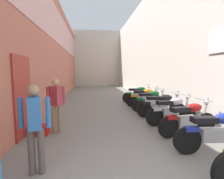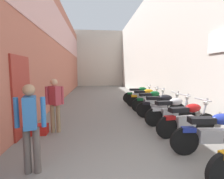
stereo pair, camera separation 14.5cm
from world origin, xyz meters
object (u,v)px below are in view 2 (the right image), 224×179
motorcycle_second (214,132)px  pedestrian_by_doorway (31,122)px  motorcycle_third (187,118)px  motorcycle_fifth (161,105)px  pedestrian_mid_alley (55,101)px  motorcycle_sixth (151,100)px  motorcycle_eighth (139,94)px  plastic_crate (40,129)px  motorcycle_fourth (171,110)px  motorcycle_seventh (145,97)px

motorcycle_second → pedestrian_by_doorway: bearing=-175.7°
motorcycle_third → motorcycle_fifth: (-0.00, 1.84, 0.00)m
motorcycle_fifth → pedestrian_mid_alley: size_ratio=1.17×
motorcycle_third → motorcycle_sixth: size_ratio=1.00×
motorcycle_eighth → pedestrian_by_doorway: size_ratio=1.18×
pedestrian_by_doorway → pedestrian_mid_alley: (-0.05, 2.00, 0.00)m
plastic_crate → motorcycle_second: bearing=-21.5°
motorcycle_fourth → motorcycle_sixth: same height
motorcycle_second → plastic_crate: bearing=158.5°
motorcycle_fifth → motorcycle_eighth: same height
motorcycle_third → motorcycle_fifth: bearing=90.0°
motorcycle_seventh → pedestrian_by_doorway: pedestrian_by_doorway is taller
motorcycle_third → pedestrian_by_doorway: 3.87m
motorcycle_eighth → motorcycle_third: bearing=-90.0°
motorcycle_second → motorcycle_seventh: bearing=90.0°
pedestrian_mid_alley → plastic_crate: (-0.42, -0.12, -0.78)m
motorcycle_third → pedestrian_by_doorway: (-3.62, -1.31, 0.42)m
motorcycle_sixth → pedestrian_mid_alley: 4.32m
plastic_crate → pedestrian_mid_alley: bearing=16.5°
motorcycle_second → pedestrian_mid_alley: bearing=154.7°
motorcycle_fourth → motorcycle_fifth: same height
motorcycle_seventh → pedestrian_mid_alley: size_ratio=1.18×
motorcycle_fifth → motorcycle_third: bearing=-90.0°
motorcycle_second → plastic_crate: size_ratio=4.21×
plastic_crate → motorcycle_fifth: bearing=17.2°
motorcycle_fifth → plastic_crate: motorcycle_fifth is taller
motorcycle_second → motorcycle_sixth: 3.98m
pedestrian_by_doorway → pedestrian_mid_alley: same height
motorcycle_eighth → motorcycle_second: bearing=-90.0°
pedestrian_mid_alley → motorcycle_third: bearing=-10.7°
motorcycle_eighth → pedestrian_mid_alley: (-3.66, -4.22, 0.42)m
motorcycle_third → motorcycle_fourth: bearing=90.0°
pedestrian_by_doorway → pedestrian_mid_alley: size_ratio=1.00×
motorcycle_third → pedestrian_mid_alley: (-3.66, 0.69, 0.42)m
pedestrian_by_doorway → motorcycle_third: bearing=19.9°
motorcycle_sixth → plastic_crate: 4.74m
motorcycle_fourth → pedestrian_by_doorway: (-3.62, -2.28, 0.42)m
motorcycle_fourth → pedestrian_mid_alley: pedestrian_mid_alley is taller
motorcycle_third → plastic_crate: (-4.08, 0.57, -0.36)m
motorcycle_sixth → pedestrian_by_doorway: 5.59m
pedestrian_by_doorway → plastic_crate: 2.09m
motorcycle_second → motorcycle_seventh: same height
motorcycle_third → plastic_crate: motorcycle_third is taller
motorcycle_second → plastic_crate: motorcycle_second is taller
motorcycle_fourth → pedestrian_mid_alley: size_ratio=1.17×
motorcycle_fourth → motorcycle_eighth: size_ratio=1.00×
motorcycle_fourth → motorcycle_sixth: 1.97m
pedestrian_mid_alley → motorcycle_fifth: bearing=17.3°
motorcycle_second → plastic_crate: (-4.08, 1.61, -0.36)m
motorcycle_seventh → pedestrian_by_doorway: (-3.62, -5.15, 0.42)m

